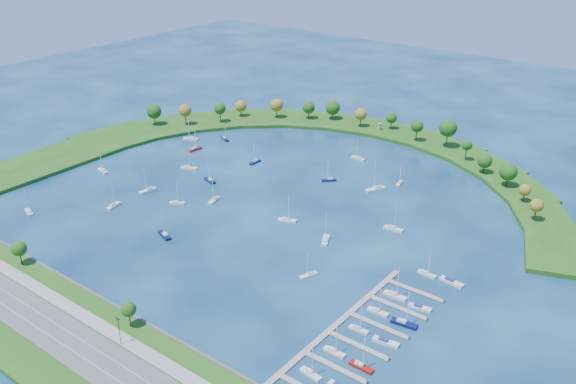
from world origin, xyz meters
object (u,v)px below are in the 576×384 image
Objects in this scene: dock_system at (357,330)px; docked_boat_4 at (359,329)px; moored_boat_4 at (255,161)px; docked_boat_0 at (311,373)px; moored_boat_20 at (191,138)px; docked_boat_7 at (404,323)px; harbor_tower at (379,126)px; docked_boat_6 at (378,311)px; moored_boat_7 at (29,211)px; docked_boat_3 at (361,366)px; moored_boat_5 at (287,220)px; moored_boat_14 at (165,235)px; moored_boat_10 at (148,190)px; moored_boat_1 at (103,170)px; moored_boat_16 at (376,189)px; moored_boat_9 at (113,205)px; docked_boat_8 at (395,295)px; moored_boat_15 at (189,167)px; moored_boat_2 at (325,240)px; moored_boat_6 at (225,139)px; docked_boat_2 at (334,351)px; moored_boat_0 at (358,158)px; moored_boat_12 at (214,200)px; moored_boat_11 at (210,180)px; moored_boat_18 at (393,228)px; docked_boat_9 at (420,307)px; docked_boat_5 at (386,342)px; moored_boat_17 at (309,274)px; moored_boat_19 at (400,182)px; moored_boat_3 at (195,149)px; moored_boat_8 at (177,202)px; docked_boat_11 at (451,282)px.

docked_boat_4 is (0.24, 0.40, 0.51)m from dock_system.
moored_boat_4 is 1.00× the size of docked_boat_0.
docked_boat_7 is at bearing 132.24° from moored_boat_20.
docked_boat_6 is at bearing -59.86° from harbor_tower.
docked_boat_3 is (176.44, 3.09, 0.01)m from moored_boat_7.
moored_boat_14 is at bearing -151.53° from moored_boat_5.
moored_boat_5 is 75.44m from moored_boat_10.
moored_boat_1 is (-84.44, -141.84, -3.21)m from harbor_tower.
moored_boat_4 is 70.77m from moored_boat_16.
moored_boat_20 is at bearing 7.83° from moored_boat_9.
docked_boat_6 is 0.88× the size of docked_boat_8.
harbor_tower is 122.79m from moored_boat_15.
moored_boat_5 is at bearing 52.38° from moored_boat_2.
moored_boat_15 reaches higher than moored_boat_6.
docked_boat_3 is at bearing 125.63° from moored_boat_20.
moored_boat_16 is 126.42m from docked_boat_2.
docked_boat_3 is at bearing 123.24° from moored_boat_0.
docked_boat_8 reaches higher than docked_boat_4.
moored_boat_12 is at bearing 154.41° from docked_boat_3.
moored_boat_5 is at bearing 50.91° from moored_boat_4.
docked_boat_8 is (124.94, -33.26, 0.01)m from moored_boat_11.
moored_boat_18 reaches higher than moored_boat_7.
moored_boat_16 is at bearing 137.87° from moored_boat_10.
moored_boat_9 is 0.97× the size of moored_boat_18.
docked_boat_9 is (10.45, 51.30, -0.28)m from docked_boat_0.
moored_boat_0 is at bearing 149.93° from moored_boat_12.
moored_boat_7 is 0.86× the size of moored_boat_20.
moored_boat_4 is 1.24× the size of docked_boat_5.
moored_boat_17 is 98.50m from moored_boat_19.
moored_boat_14 reaches higher than moored_boat_6.
dock_system is 6.22× the size of moored_boat_20.
moored_boat_4 is 70.62m from moored_boat_5.
docked_boat_7 is at bearing 179.61° from moored_boat_11.
dock_system is 158.20m from moored_boat_15.
moored_boat_3 is at bearing 148.80° from docked_boat_2.
docked_boat_4 is (119.30, -29.82, -0.01)m from moored_boat_8.
moored_boat_7 is (12.53, -51.08, -0.02)m from moored_boat_1.
moored_boat_7 is 114.15m from moored_boat_20.
moored_boat_5 is 99.89m from docked_boat_3.
moored_boat_8 is 122.98m from docked_boat_4.
moored_boat_6 is 100.01m from moored_boat_9.
moored_boat_19 is (131.45, 81.73, -0.06)m from moored_boat_1.
moored_boat_6 reaches higher than dock_system.
docked_boat_9 is at bearing -147.67° from moored_boat_7.
moored_boat_14 is 100.19m from docked_boat_4.
moored_boat_14 reaches higher than docked_boat_11.
moored_boat_10 is (-0.32, 21.14, 0.02)m from moored_boat_9.
moored_boat_5 is (-23.99, 4.56, -0.02)m from moored_boat_2.
docked_boat_0 is at bearing -175.39° from moored_boat_2.
moored_boat_11 is at bearing 155.93° from docked_boat_9.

